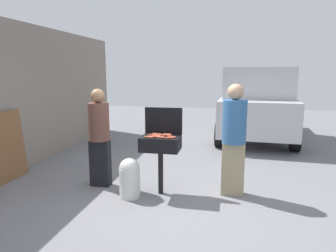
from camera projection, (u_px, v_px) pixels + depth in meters
The scene contains 22 objects.
ground_plane at pixel (170, 197), 4.73m from camera, with size 24.00×24.00×0.00m, color slate.
house_wall_side at pixel (22, 96), 6.07m from camera, with size 0.24×8.00×2.85m, color slate.
bbq_grill at pixel (161, 145), 4.73m from camera, with size 0.60×0.44×0.93m.
grill_lid_open at pixel (164, 121), 4.88m from camera, with size 0.60×0.05×0.42m, color black.
hot_dog_0 at pixel (152, 137), 4.61m from camera, with size 0.03×0.03×0.13m, color #AD4228.
hot_dog_1 at pixel (149, 137), 4.58m from camera, with size 0.03×0.03×0.13m, color #C6593D.
hot_dog_2 at pixel (161, 137), 4.56m from camera, with size 0.03×0.03×0.13m, color #C6593D.
hot_dog_3 at pixel (169, 138), 4.52m from camera, with size 0.03×0.03×0.13m, color #B74C33.
hot_dog_4 at pixel (156, 134), 4.83m from camera, with size 0.03×0.03×0.13m, color #B74C33.
hot_dog_5 at pixel (167, 135), 4.71m from camera, with size 0.03×0.03×0.13m, color #B74C33.
hot_dog_6 at pixel (156, 136), 4.67m from camera, with size 0.03×0.03×0.13m, color #B74C33.
hot_dog_7 at pixel (171, 137), 4.60m from camera, with size 0.03×0.03×0.13m, color #C6593D.
hot_dog_8 at pixel (159, 136), 4.63m from camera, with size 0.03×0.03×0.13m, color #B74C33.
hot_dog_9 at pixel (153, 135), 4.74m from camera, with size 0.03×0.03×0.13m, color #AD4228.
hot_dog_10 at pixel (166, 135), 4.75m from camera, with size 0.03×0.03×0.13m, color #C6593D.
hot_dog_11 at pixel (158, 135), 4.76m from camera, with size 0.03×0.03×0.13m, color #C6593D.
hot_dog_12 at pixel (168, 134), 4.81m from camera, with size 0.03×0.03×0.13m, color #AD4228.
propane_tank at pixel (130, 177), 4.67m from camera, with size 0.32×0.32×0.62m.
person_left at pixel (99, 134), 5.05m from camera, with size 0.34×0.34×1.63m.
person_right at pixel (234, 136), 4.67m from camera, with size 0.36×0.36×1.73m.
parked_minivan at pixel (257, 102), 8.90m from camera, with size 2.24×4.50×2.02m.
leaning_board at pixel (6, 147), 5.34m from camera, with size 0.03×0.90×1.22m, color brown.
Camera 1 is at (0.85, -4.38, 1.90)m, focal length 32.71 mm.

